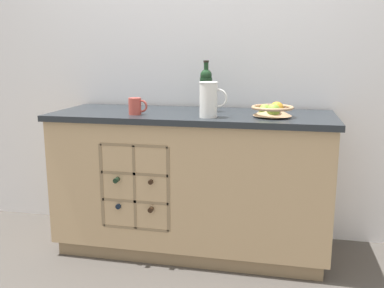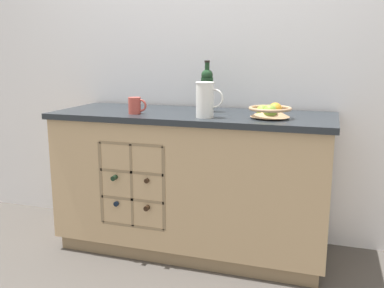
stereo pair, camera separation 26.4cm
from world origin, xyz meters
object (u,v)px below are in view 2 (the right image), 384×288
(white_pitcher, at_px, (205,99))
(ceramic_mug, at_px, (135,106))
(fruit_bowl, at_px, (270,111))
(standing_wine_bottle, at_px, (207,89))

(white_pitcher, distance_m, ceramic_mug, 0.44)
(fruit_bowl, relative_size, standing_wine_bottle, 0.76)
(standing_wine_bottle, bearing_deg, white_pitcher, -75.78)
(fruit_bowl, height_order, standing_wine_bottle, standing_wine_bottle)
(white_pitcher, xyz_separation_m, ceramic_mug, (-0.44, 0.02, -0.05))
(white_pitcher, height_order, standing_wine_bottle, standing_wine_bottle)
(white_pitcher, height_order, ceramic_mug, white_pitcher)
(white_pitcher, bearing_deg, standing_wine_bottle, 104.22)
(ceramic_mug, bearing_deg, white_pitcher, -2.57)
(ceramic_mug, distance_m, standing_wine_bottle, 0.45)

